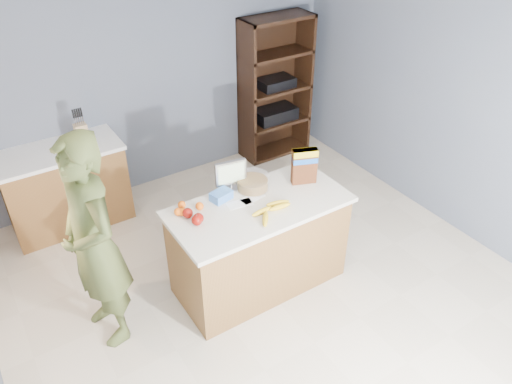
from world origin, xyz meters
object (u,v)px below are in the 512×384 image
person (93,245)px  tv (231,174)px  shelving_unit (273,90)px  counter_peninsula (259,248)px  cereal_box (304,164)px

person → tv: person is taller
shelving_unit → tv: 2.37m
counter_peninsula → person: size_ratio=0.84×
shelving_unit → cereal_box: 2.23m
shelving_unit → tv: size_ratio=6.38×
counter_peninsula → person: person is taller
shelving_unit → person: (-2.91, -1.84, 0.06)m
counter_peninsula → shelving_unit: bearing=52.9°
cereal_box → person: bearing=175.8°
tv → shelving_unit: bearing=46.5°
person → cereal_box: size_ratio=5.51×
shelving_unit → tv: shelving_unit is taller
shelving_unit → cereal_box: shelving_unit is taller
counter_peninsula → shelving_unit: size_ratio=0.87×
counter_peninsula → tv: tv is taller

